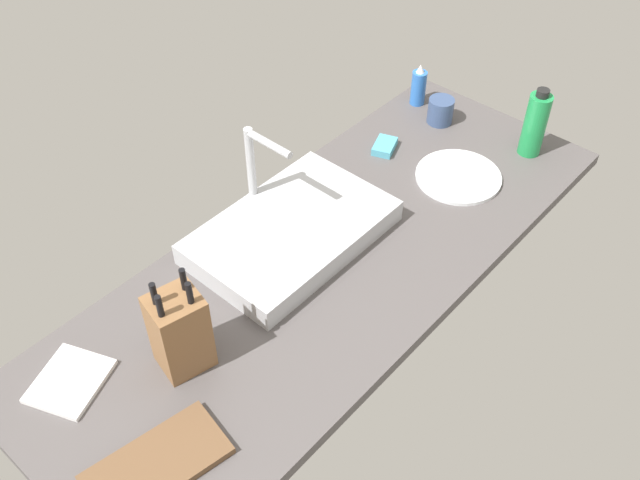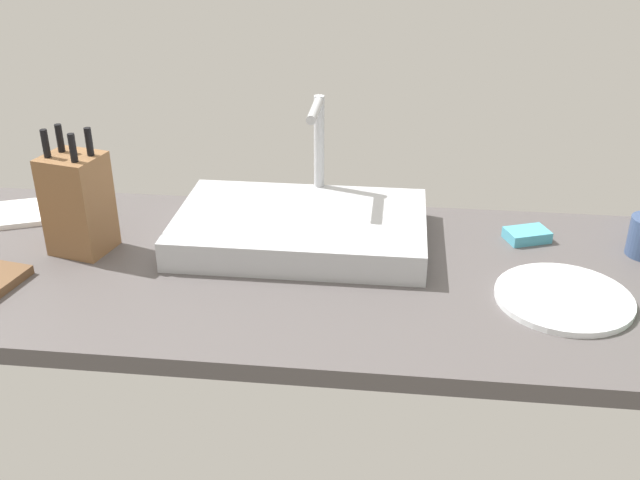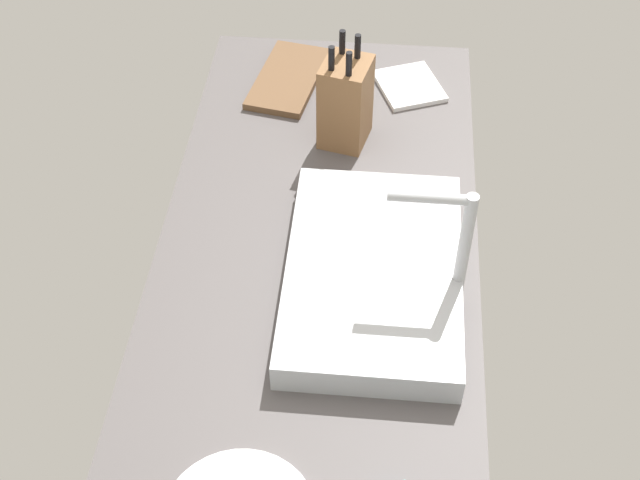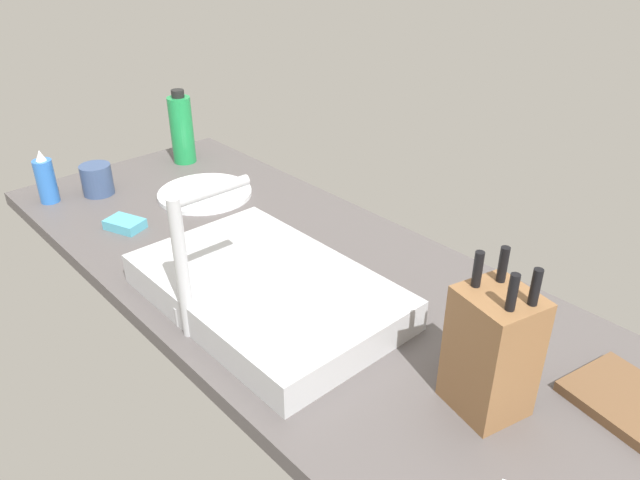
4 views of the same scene
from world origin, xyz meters
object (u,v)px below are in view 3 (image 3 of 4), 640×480
(faucet, at_px, (455,240))
(dish_towel, at_px, (409,86))
(knife_block, at_px, (345,102))
(sink_basin, at_px, (373,275))
(cutting_board, at_px, (288,78))

(faucet, height_order, dish_towel, faucet)
(dish_towel, bearing_deg, knife_block, -34.97)
(sink_basin, bearing_deg, knife_block, -168.97)
(sink_basin, bearing_deg, dish_towel, 174.82)
(cutting_board, distance_m, dish_towel, 0.31)
(faucet, relative_size, knife_block, 1.04)
(sink_basin, relative_size, cutting_board, 1.86)
(sink_basin, xyz_separation_m, dish_towel, (-0.66, 0.06, -0.03))
(cutting_board, relative_size, dish_towel, 1.73)
(knife_block, height_order, dish_towel, knife_block)
(dish_towel, bearing_deg, faucet, 7.05)
(knife_block, bearing_deg, sink_basin, 24.11)
(sink_basin, height_order, faucet, faucet)
(cutting_board, bearing_deg, dish_towel, 89.82)
(sink_basin, height_order, cutting_board, sink_basin)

